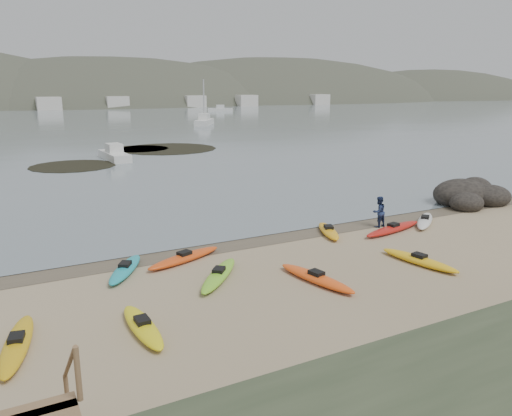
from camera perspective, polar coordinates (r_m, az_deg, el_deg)
ground at (r=24.67m, az=0.00°, el=-3.38°), size 600.00×600.00×0.00m
wet_sand at (r=24.42m, az=0.33°, el=-3.56°), size 60.00×60.00×0.00m
water at (r=321.09m, az=-26.51°, el=11.09°), size 1200.00×1200.00×0.00m
kayaks at (r=20.92m, az=2.84°, el=-6.12°), size 22.70×8.94×0.34m
person_east at (r=27.06m, az=13.85°, el=-0.43°), size 0.85×0.69×1.65m
rock_cluster at (r=34.62m, az=23.25°, el=0.94°), size 5.42×4.01×1.90m
kelp_mats at (r=57.54m, az=-12.97°, el=6.20°), size 21.51×18.10×0.04m
moored_boats at (r=99.61m, az=-21.24°, el=9.01°), size 88.94×90.05×1.29m
far_hills at (r=221.85m, az=-14.79°, el=7.34°), size 550.00×135.00×80.00m
far_town at (r=166.78m, az=-22.51°, el=10.96°), size 199.00×5.00×4.00m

